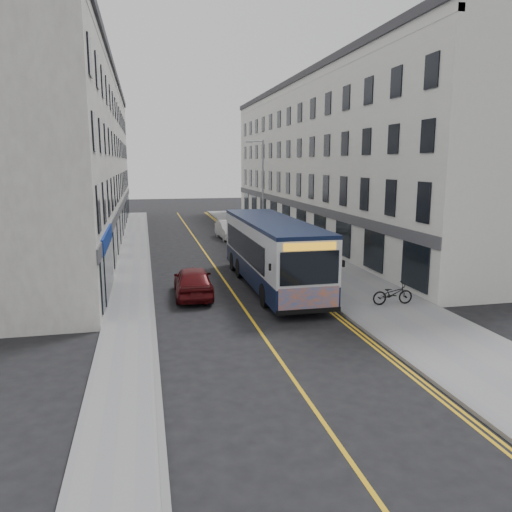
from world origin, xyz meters
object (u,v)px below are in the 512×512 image
city_bus (272,250)px  streetlamp (262,191)px  pedestrian_far (277,235)px  car_maroon (193,281)px  pedestrian_near (297,243)px  bicycle (393,294)px  car_white (229,230)px

city_bus → streetlamp: bearing=79.5°
pedestrian_far → car_maroon: bearing=-148.4°
city_bus → pedestrian_near: size_ratio=6.43×
pedestrian_near → pedestrian_far: (-0.49, 3.47, 0.04)m
bicycle → car_maroon: car_maroon is taller
pedestrian_far → car_maroon: (-7.35, -11.75, -0.34)m
city_bus → bicycle: city_bus is taller
streetlamp → city_bus: (-1.96, -10.57, -2.45)m
city_bus → pedestrian_near: bearing=63.1°
streetlamp → car_white: size_ratio=1.70×
pedestrian_far → pedestrian_near: bearing=-108.2°
pedestrian_far → car_white: 6.85m
pedestrian_far → streetlamp: bearing=157.1°
pedestrian_near → car_white: (-3.00, 9.84, -0.29)m
streetlamp → car_maroon: bearing=-117.8°
streetlamp → car_maroon: streetlamp is taller
streetlamp → pedestrian_near: streetlamp is taller
city_bus → pedestrian_far: (3.14, 10.64, -0.83)m
city_bus → car_white: (0.63, 17.01, -1.15)m
pedestrian_far → car_white: (-2.51, 6.37, -0.33)m
car_white → bicycle: bearing=-83.4°
pedestrian_near → car_maroon: pedestrian_near is taller
car_white → pedestrian_near: bearing=-76.1°
pedestrian_near → car_white: size_ratio=0.40×
streetlamp → pedestrian_near: size_ratio=4.24×
streetlamp → car_maroon: (-6.17, -11.68, -3.62)m
city_bus → pedestrian_near: city_bus is taller
city_bus → pedestrian_near: 8.09m
bicycle → pedestrian_far: size_ratio=0.96×
bicycle → car_white: size_ratio=0.40×
bicycle → pedestrian_near: size_ratio=1.00×
bicycle → car_white: (-3.75, 21.84, 0.16)m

